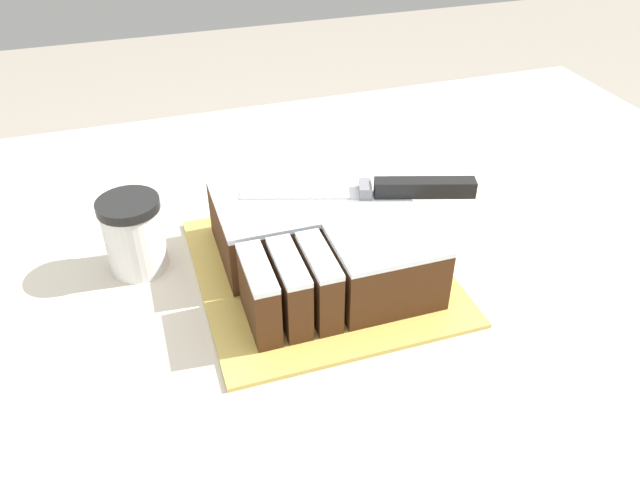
# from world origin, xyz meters

# --- Properties ---
(countertop) EXTENTS (1.40, 1.10, 0.90)m
(countertop) POSITION_xyz_m (0.00, 0.00, 0.45)
(countertop) COLOR beige
(countertop) RESTS_ON ground_plane
(cake_board) EXTENTS (0.32, 0.33, 0.01)m
(cake_board) POSITION_xyz_m (-0.07, 0.00, 0.90)
(cake_board) COLOR gold
(cake_board) RESTS_ON countertop
(cake) EXTENTS (0.24, 0.26, 0.09)m
(cake) POSITION_xyz_m (-0.06, 0.01, 0.95)
(cake) COLOR #472814
(cake) RESTS_ON cake_board
(knife) EXTENTS (0.29, 0.12, 0.02)m
(knife) POSITION_xyz_m (0.04, 0.01, 1.00)
(knife) COLOR silver
(knife) RESTS_ON cake
(coffee_cup) EXTENTS (0.08, 0.08, 0.10)m
(coffee_cup) POSITION_xyz_m (-0.29, 0.08, 0.95)
(coffee_cup) COLOR white
(coffee_cup) RESTS_ON countertop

